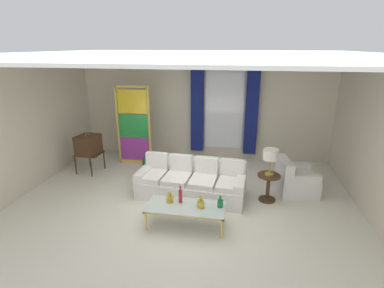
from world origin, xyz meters
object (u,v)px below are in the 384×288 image
bottle_amber_squat (220,203)px  couch_white_long (192,182)px  bottle_blue_decanter (170,199)px  armchair_white (294,181)px  peacock_figurine (149,164)px  coffee_table (186,208)px  round_side_table (268,185)px  bottle_ruby_flask (180,195)px  vintage_tv (88,145)px  bottle_crystal_tall (201,203)px  table_lamp_brass (271,156)px  stained_glass_divider (134,127)px

bottle_amber_squat → couch_white_long: bearing=122.2°
bottle_blue_decanter → armchair_white: size_ratio=0.23×
bottle_amber_squat → peacock_figurine: bottle_amber_squat is taller
couch_white_long → coffee_table: 1.22m
couch_white_long → round_side_table: 1.65m
bottle_blue_decanter → bottle_ruby_flask: bearing=7.6°
bottle_blue_decanter → vintage_tv: size_ratio=0.16×
bottle_ruby_flask → round_side_table: 2.03m
bottle_crystal_tall → round_side_table: size_ratio=0.40×
bottle_blue_decanter → vintage_tv: 3.30m
coffee_table → bottle_amber_squat: (0.61, 0.08, 0.12)m
armchair_white → table_lamp_brass: bearing=-142.3°
bottle_ruby_flask → round_side_table: (1.67, 1.13, -0.19)m
bottle_ruby_flask → armchair_white: bearing=35.0°
coffee_table → bottle_blue_decanter: bottle_blue_decanter is taller
bottle_crystal_tall → table_lamp_brass: 1.86m
peacock_figurine → table_lamp_brass: size_ratio=1.05×
bottle_crystal_tall → bottle_amber_squat: size_ratio=1.03×
armchair_white → stained_glass_divider: 4.35m
bottle_amber_squat → table_lamp_brass: 1.59m
bottle_crystal_tall → peacock_figurine: 2.89m
peacock_figurine → bottle_amber_squat: bearing=-47.1°
armchair_white → coffee_table: bearing=-141.4°
vintage_tv → peacock_figurine: bearing=9.7°
couch_white_long → bottle_crystal_tall: couch_white_long is taller
round_side_table → table_lamp_brass: (-0.00, 0.00, 0.67)m
couch_white_long → table_lamp_brass: (1.65, 0.03, 0.72)m
bottle_blue_decanter → bottle_crystal_tall: size_ratio=0.89×
bottle_blue_decanter → peacock_figurine: size_ratio=0.36×
bottle_ruby_flask → peacock_figurine: 2.57m
vintage_tv → round_side_table: size_ratio=2.26×
bottle_blue_decanter → bottle_ruby_flask: size_ratio=0.63×
vintage_tv → bottle_amber_squat: bearing=-28.6°
stained_glass_divider → coffee_table: bearing=-54.3°
stained_glass_divider → table_lamp_brass: stained_glass_divider is taller
round_side_table → table_lamp_brass: size_ratio=1.04×
bottle_crystal_tall → armchair_white: armchair_white is taller
peacock_figurine → bottle_ruby_flask: bearing=-58.6°
vintage_tv → round_side_table: (4.53, -0.79, -0.37)m
coffee_table → bottle_blue_decanter: (-0.32, 0.10, 0.10)m
stained_glass_divider → peacock_figurine: stained_glass_divider is taller
peacock_figurine → bottle_crystal_tall: bearing=-53.1°
armchair_white → stained_glass_divider: (-4.15, 1.06, 0.77)m
bottle_crystal_tall → vintage_tv: vintage_tv is taller
vintage_tv → coffee_table: bearing=-34.4°
armchair_white → bottle_blue_decanter: bearing=-146.7°
couch_white_long → vintage_tv: (-2.88, 0.82, 0.42)m
bottle_ruby_flask → vintage_tv: vintage_tv is taller
coffee_table → bottle_amber_squat: bottle_amber_squat is taller
bottle_ruby_flask → peacock_figurine: bottle_ruby_flask is taller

